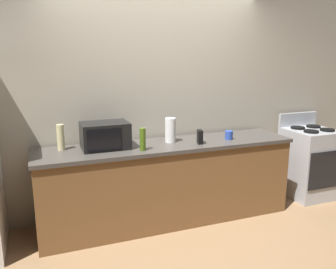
% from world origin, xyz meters
% --- Properties ---
extents(ground_plane, '(8.00, 8.00, 0.00)m').
position_xyz_m(ground_plane, '(0.00, 0.00, 0.00)').
color(ground_plane, '#93704C').
extents(back_wall, '(6.40, 0.10, 2.70)m').
position_xyz_m(back_wall, '(0.00, 0.81, 1.35)').
color(back_wall, '#B2A893').
rests_on(back_wall, ground_plane).
extents(counter_run, '(2.84, 0.64, 0.90)m').
position_xyz_m(counter_run, '(0.00, 0.40, 0.45)').
color(counter_run, brown).
rests_on(counter_run, ground_plane).
extents(stove_range, '(0.60, 0.61, 1.08)m').
position_xyz_m(stove_range, '(2.00, 0.40, 0.46)').
color(stove_range, '#B7BABF').
rests_on(stove_range, ground_plane).
extents(microwave, '(0.48, 0.35, 0.27)m').
position_xyz_m(microwave, '(-0.68, 0.45, 1.04)').
color(microwave, black).
rests_on(microwave, counter_run).
extents(paper_towel_roll, '(0.12, 0.12, 0.27)m').
position_xyz_m(paper_towel_roll, '(0.05, 0.45, 1.04)').
color(paper_towel_roll, white).
rests_on(paper_towel_roll, counter_run).
extents(cordless_phone, '(0.08, 0.12, 0.15)m').
position_xyz_m(cordless_phone, '(0.32, 0.27, 0.98)').
color(cordless_phone, black).
rests_on(cordless_phone, counter_run).
extents(bottle_hand_soap, '(0.07, 0.07, 0.26)m').
position_xyz_m(bottle_hand_soap, '(-1.11, 0.53, 1.03)').
color(bottle_hand_soap, beige).
rests_on(bottle_hand_soap, counter_run).
extents(bottle_olive_oil, '(0.06, 0.06, 0.23)m').
position_xyz_m(bottle_olive_oil, '(-0.34, 0.23, 1.02)').
color(bottle_olive_oil, '#4C6B19').
rests_on(bottle_olive_oil, counter_run).
extents(mug_blue, '(0.09, 0.09, 0.10)m').
position_xyz_m(mug_blue, '(0.72, 0.33, 0.95)').
color(mug_blue, '#2D4CB2').
rests_on(mug_blue, counter_run).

